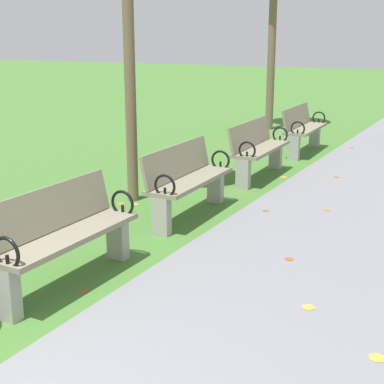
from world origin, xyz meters
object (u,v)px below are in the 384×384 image
park_bench_3 (187,179)px  park_bench_4 (258,148)px  park_bench_5 (303,128)px  park_bench_2 (63,234)px

park_bench_3 → park_bench_4: (-0.00, 2.31, 0.00)m
park_bench_3 → park_bench_4: same height
park_bench_3 → park_bench_5: bearing=90.0°
park_bench_3 → park_bench_5: size_ratio=1.00×
park_bench_4 → park_bench_5: size_ratio=1.00×
park_bench_2 → park_bench_4: size_ratio=0.99×
park_bench_2 → park_bench_3: (0.00, 2.29, 0.00)m
park_bench_5 → park_bench_2: bearing=-90.0°
park_bench_2 → park_bench_4: same height
park_bench_5 → park_bench_4: bearing=-90.0°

